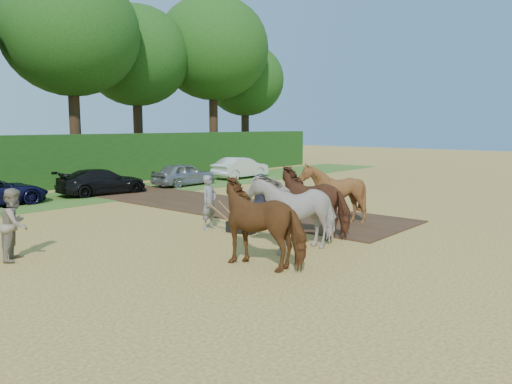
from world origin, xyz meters
The scene contains 8 objects.
ground centered at (0.00, 0.00, 0.00)m, with size 120.00×120.00×0.00m, color gold.
earth_strip centered at (1.50, 7.00, 0.03)m, with size 4.50×17.00×0.05m, color #472D1C.
grass_verge centered at (0.00, 14.00, 0.01)m, with size 50.00×5.00×0.03m, color #38601E.
hedgerow centered at (0.00, 18.50, 1.50)m, with size 46.00×1.60×3.00m, color #14380F.
spectator_near centered at (-8.38, 4.78, 0.95)m, with size 0.93×0.72×1.91m, color #9F977D.
spectator_far centered at (-1.24, 2.36, 0.96)m, with size 1.12×0.47×1.91m, color #292A37.
plough_team centered at (-1.69, 0.31, 1.10)m, with size 7.39×5.89×2.22m.
parked_cars centered at (-2.62, 14.05, 0.68)m, with size 30.27×3.14×1.43m.
Camera 1 is at (-14.02, -8.37, 3.52)m, focal length 35.00 mm.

